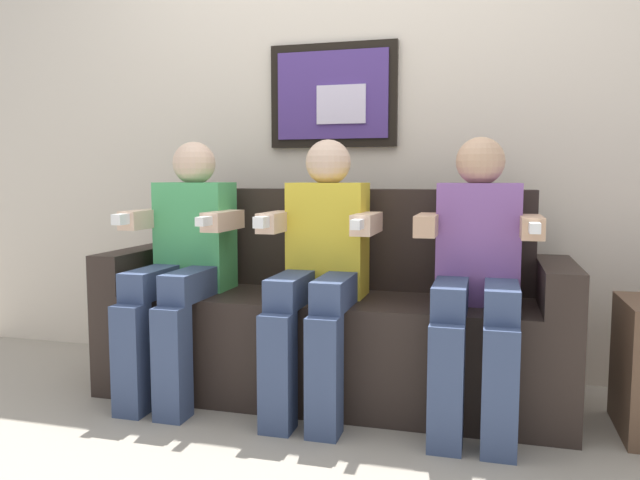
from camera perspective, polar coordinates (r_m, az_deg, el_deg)
name	(u,v)px	position (r m, az deg, el deg)	size (l,w,h in m)	color
ground_plane	(310,421)	(2.52, -0.95, -16.42)	(5.70, 5.70, 0.00)	#9E9384
back_wall_assembly	(353,106)	(3.09, 3.05, 12.29)	(4.39, 0.10, 2.60)	beige
couch	(331,324)	(2.72, 1.00, -7.79)	(1.99, 0.58, 0.90)	#2D231E
person_on_left	(183,258)	(2.73, -12.56, -1.60)	(0.46, 0.56, 1.11)	#4CB266
person_in_middle	(321,263)	(2.51, 0.05, -2.12)	(0.46, 0.56, 1.11)	yellow
person_on_right	(477,269)	(2.42, 14.36, -2.60)	(0.46, 0.56, 1.11)	#8C59A5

